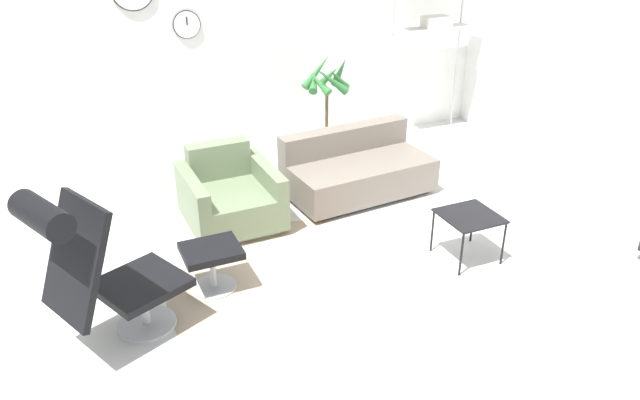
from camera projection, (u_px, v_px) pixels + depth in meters
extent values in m
plane|color=silver|center=(307.00, 271.00, 5.34)|extent=(12.00, 12.00, 0.00)
cube|color=silver|center=(209.00, 41.00, 6.99)|extent=(12.00, 0.06, 2.80)
cylinder|color=black|center=(187.00, 25.00, 6.78)|extent=(0.30, 0.01, 0.30)
cylinder|color=white|center=(187.00, 25.00, 6.78)|extent=(0.29, 0.02, 0.29)
cube|color=black|center=(187.00, 21.00, 6.75)|extent=(0.01, 0.01, 0.09)
cylinder|color=tan|center=(307.00, 286.00, 5.14)|extent=(2.26, 2.26, 0.01)
cylinder|color=#BCBCC1|center=(147.00, 324.00, 4.68)|extent=(0.58, 0.58, 0.02)
cylinder|color=#BCBCC1|center=(144.00, 306.00, 4.61)|extent=(0.06, 0.06, 0.31)
cube|color=black|center=(141.00, 284.00, 4.52)|extent=(0.75, 0.74, 0.06)
cube|color=black|center=(75.00, 260.00, 4.05)|extent=(0.54, 0.64, 0.78)
cylinder|color=black|center=(42.00, 216.00, 3.78)|extent=(0.38, 0.53, 0.19)
cylinder|color=#BCBCC1|center=(214.00, 287.00, 5.11)|extent=(0.36, 0.36, 0.02)
cylinder|color=#BCBCC1|center=(213.00, 270.00, 5.04)|extent=(0.05, 0.05, 0.31)
cube|color=black|center=(211.00, 251.00, 4.96)|extent=(0.46, 0.39, 0.06)
cube|color=silver|center=(233.00, 222.00, 6.07)|extent=(0.71, 0.74, 0.06)
cube|color=#667556|center=(231.00, 205.00, 5.98)|extent=(0.63, 0.90, 0.31)
cube|color=#667556|center=(218.00, 160.00, 6.12)|extent=(0.62, 0.19, 0.36)
cube|color=#667556|center=(267.00, 188.00, 6.08)|extent=(0.14, 0.89, 0.51)
cube|color=#667556|center=(193.00, 203.00, 5.80)|extent=(0.14, 0.89, 0.51)
cube|color=black|center=(358.00, 192.00, 6.67)|extent=(1.41, 0.80, 0.05)
cube|color=#70665B|center=(359.00, 175.00, 6.58)|extent=(1.57, 0.93, 0.34)
cube|color=#70665B|center=(344.00, 139.00, 6.69)|extent=(1.51, 0.33, 0.27)
cube|color=black|center=(470.00, 216.00, 5.35)|extent=(0.48, 0.48, 0.02)
cylinder|color=black|center=(461.00, 255.00, 5.19)|extent=(0.02, 0.02, 0.41)
cylinder|color=black|center=(503.00, 244.00, 5.35)|extent=(0.02, 0.02, 0.41)
cylinder|color=black|center=(432.00, 231.00, 5.55)|extent=(0.02, 0.02, 0.41)
cylinder|color=black|center=(473.00, 222.00, 5.71)|extent=(0.02, 0.02, 0.41)
cylinder|color=silver|center=(327.00, 150.00, 7.49)|extent=(0.28, 0.28, 0.25)
cylinder|color=#382819|center=(327.00, 141.00, 7.43)|extent=(0.26, 0.26, 0.02)
cylinder|color=brown|center=(327.00, 114.00, 7.29)|extent=(0.04, 0.04, 0.63)
cone|color=#2D6B33|center=(340.00, 71.00, 7.11)|extent=(0.13, 0.41, 0.43)
cone|color=#2D6B33|center=(328.00, 77.00, 7.19)|extent=(0.29, 0.24, 0.28)
cone|color=#2D6B33|center=(317.00, 72.00, 7.20)|extent=(0.44, 0.21, 0.39)
cone|color=#2D6B33|center=(314.00, 81.00, 7.12)|extent=(0.25, 0.35, 0.25)
cone|color=#2D6B33|center=(319.00, 83.00, 7.01)|extent=(0.24, 0.34, 0.27)
cone|color=#2D6B33|center=(331.00, 80.00, 6.93)|extent=(0.43, 0.16, 0.36)
cone|color=#2D6B33|center=(338.00, 79.00, 7.01)|extent=(0.37, 0.28, 0.34)
cylinder|color=#BCBCC1|center=(392.00, 57.00, 7.84)|extent=(0.03, 0.03, 2.07)
cylinder|color=#BCBCC1|center=(458.00, 50.00, 8.21)|extent=(0.03, 0.03, 2.07)
cube|color=silver|center=(433.00, 29.00, 7.78)|extent=(1.06, 0.28, 0.02)
cube|color=beige|center=(436.00, 22.00, 7.75)|extent=(0.33, 0.24, 0.14)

